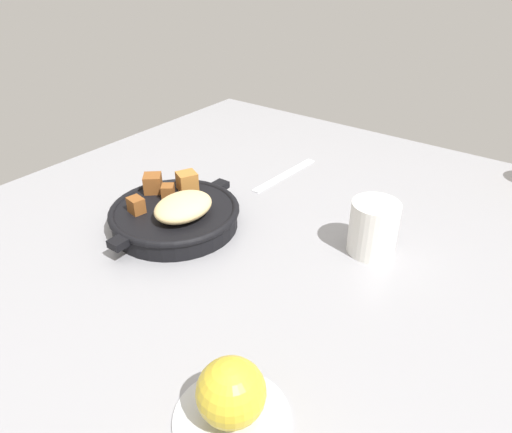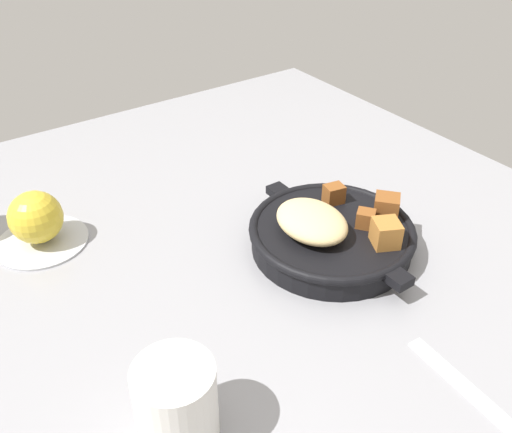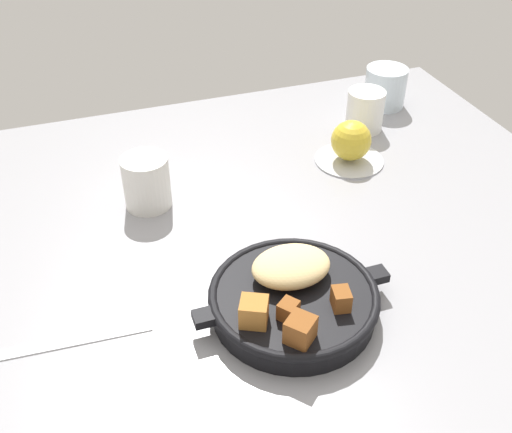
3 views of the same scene
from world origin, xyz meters
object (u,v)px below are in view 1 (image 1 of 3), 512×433
at_px(butter_knife, 285,175).
at_px(ceramic_mug_white, 373,228).
at_px(cast_iron_skillet, 176,213).
at_px(red_apple, 231,392).

xyz_separation_m(butter_knife, ceramic_mug_white, (0.14, 0.25, 0.04)).
height_order(cast_iron_skillet, ceramic_mug_white, ceramic_mug_white).
xyz_separation_m(red_apple, ceramic_mug_white, (-0.35, -0.01, 0.00)).
height_order(red_apple, ceramic_mug_white, ceramic_mug_white).
height_order(cast_iron_skillet, red_apple, red_apple).
bearing_deg(ceramic_mug_white, butter_knife, -119.49).
bearing_deg(red_apple, butter_knife, -151.89).
height_order(red_apple, butter_knife, red_apple).
relative_size(butter_knife, ceramic_mug_white, 2.27).
bearing_deg(red_apple, ceramic_mug_white, -177.68).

